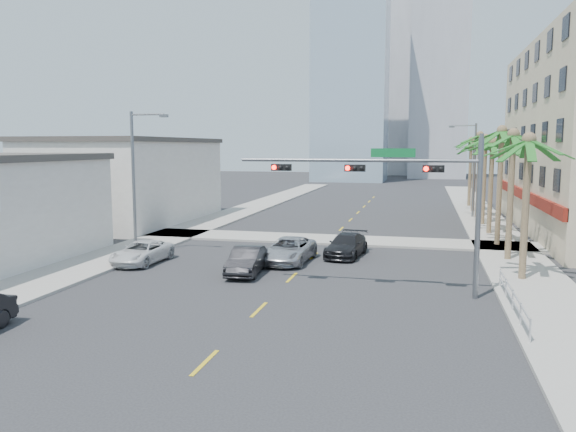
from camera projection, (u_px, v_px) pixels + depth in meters
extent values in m
plane|color=#262628|center=(226.00, 342.00, 19.77)|extent=(260.00, 260.00, 0.00)
cube|color=gray|center=(508.00, 252.00, 36.22)|extent=(4.00, 120.00, 0.15)
cube|color=gray|center=(166.00, 238.00, 41.86)|extent=(4.00, 120.00, 0.15)
cube|color=gray|center=(329.00, 240.00, 40.97)|extent=(80.00, 4.00, 0.15)
cube|color=maroon|center=(524.00, 195.00, 44.94)|extent=(0.30, 28.00, 0.80)
cube|color=beige|center=(129.00, 182.00, 50.90)|extent=(11.00, 18.00, 7.20)
cube|color=#99B2C6|center=(352.00, 59.00, 110.28)|extent=(14.00, 14.00, 48.00)
cube|color=#ADADB2|center=(440.00, 37.00, 120.01)|extent=(12.00, 12.00, 60.00)
cube|color=#ADADB2|center=(387.00, 89.00, 138.40)|extent=(16.00, 16.00, 42.00)
cylinder|color=slate|center=(478.00, 220.00, 24.92)|extent=(0.24, 0.24, 7.20)
cylinder|color=slate|center=(355.00, 160.00, 25.89)|extent=(11.00, 0.16, 0.16)
cube|color=#0C662D|center=(393.00, 153.00, 25.45)|extent=(2.00, 0.05, 0.40)
cube|color=black|center=(433.00, 169.00, 24.97)|extent=(0.95, 0.28, 0.32)
sphere|color=#FF0C05|center=(426.00, 169.00, 24.89)|extent=(0.22, 0.22, 0.22)
cube|color=black|center=(355.00, 168.00, 25.79)|extent=(0.95, 0.28, 0.32)
sphere|color=#FF0C05|center=(348.00, 168.00, 25.71)|extent=(0.22, 0.22, 0.22)
cube|color=black|center=(281.00, 167.00, 26.61)|extent=(0.95, 0.28, 0.32)
sphere|color=#FF0C05|center=(274.00, 167.00, 26.54)|extent=(0.22, 0.22, 0.22)
cylinder|color=brown|center=(525.00, 211.00, 28.17)|extent=(0.36, 0.36, 7.20)
cylinder|color=brown|center=(510.00, 198.00, 33.16)|extent=(0.36, 0.36, 7.56)
cylinder|color=brown|center=(499.00, 189.00, 38.15)|extent=(0.36, 0.36, 7.92)
cylinder|color=brown|center=(491.00, 189.00, 43.21)|extent=(0.36, 0.36, 7.20)
cylinder|color=brown|center=(484.00, 182.00, 48.20)|extent=(0.36, 0.36, 7.56)
cylinder|color=brown|center=(478.00, 177.00, 53.19)|extent=(0.36, 0.36, 7.92)
cylinder|color=brown|center=(474.00, 178.00, 58.25)|extent=(0.36, 0.36, 7.20)
cylinder|color=brown|center=(470.00, 174.00, 63.24)|extent=(0.36, 0.36, 7.56)
cylinder|color=slate|center=(134.00, 184.00, 35.34)|extent=(0.20, 0.20, 9.00)
cylinder|color=slate|center=(147.00, 114.00, 34.55)|extent=(2.20, 0.12, 0.12)
cube|color=slate|center=(164.00, 116.00, 34.31)|extent=(0.50, 0.25, 0.18)
cylinder|color=slate|center=(474.00, 171.00, 53.22)|extent=(0.20, 0.20, 9.00)
cylinder|color=slate|center=(464.00, 125.00, 52.95)|extent=(2.20, 0.12, 0.12)
cube|color=slate|center=(452.00, 127.00, 53.22)|extent=(0.50, 0.25, 0.18)
cylinder|color=silver|center=(513.00, 300.00, 23.07)|extent=(0.08, 8.00, 0.08)
cylinder|color=silver|center=(513.00, 292.00, 23.02)|extent=(0.08, 8.00, 0.08)
cylinder|color=silver|center=(530.00, 333.00, 19.22)|extent=(0.08, 0.08, 1.00)
cylinder|color=silver|center=(521.00, 316.00, 21.14)|extent=(0.08, 0.08, 1.00)
cylinder|color=silver|center=(513.00, 301.00, 23.07)|extent=(0.08, 0.08, 1.00)
cylinder|color=silver|center=(506.00, 289.00, 25.00)|extent=(0.08, 0.08, 1.00)
cylinder|color=silver|center=(500.00, 279.00, 26.93)|extent=(0.08, 0.08, 1.00)
imported|color=silver|center=(142.00, 252.00, 32.96)|extent=(2.32, 4.76, 1.30)
imported|color=black|center=(247.00, 261.00, 30.23)|extent=(1.90, 4.49, 1.44)
imported|color=#BBBCC1|center=(289.00, 250.00, 33.25)|extent=(2.68, 5.37, 1.46)
imported|color=black|center=(346.00, 245.00, 35.06)|extent=(2.49, 5.01, 1.40)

